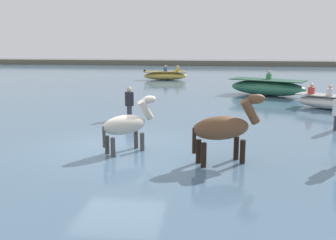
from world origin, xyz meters
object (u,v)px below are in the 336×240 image
(horse_trailing_pinto, at_px, (127,126))
(person_onlooker_left, at_px, (129,106))
(horse_lead_bay, at_px, (224,130))
(boat_far_offshore, at_px, (166,76))
(boat_distant_east, at_px, (330,102))
(boat_distant_west, at_px, (267,87))

(horse_trailing_pinto, bearing_deg, person_onlooker_left, 101.93)
(horse_lead_bay, distance_m, person_onlooker_left, 6.35)
(horse_lead_bay, xyz_separation_m, horse_trailing_pinto, (-2.60, 0.67, -0.13))
(boat_far_offshore, relative_size, boat_distant_east, 1.12)
(person_onlooker_left, bearing_deg, horse_lead_bay, -55.79)
(horse_lead_bay, height_order, person_onlooker_left, horse_lead_bay)
(person_onlooker_left, bearing_deg, boat_far_offshore, 91.99)
(boat_distant_east, bearing_deg, boat_far_offshore, 126.82)
(boat_distant_west, xyz_separation_m, person_onlooker_left, (-6.18, -7.12, 0.03))
(horse_lead_bay, xyz_separation_m, boat_distant_east, (4.83, 8.27, -0.52))
(horse_trailing_pinto, relative_size, boat_distant_west, 0.43)
(boat_far_offshore, bearing_deg, boat_distant_west, -49.36)
(horse_trailing_pinto, xyz_separation_m, boat_far_offshore, (-1.48, 19.50, -0.39))
(boat_distant_east, height_order, boat_distant_west, boat_distant_west)
(horse_trailing_pinto, height_order, boat_distant_west, horse_trailing_pinto)
(horse_lead_bay, distance_m, boat_distant_east, 9.59)
(boat_distant_west, bearing_deg, boat_distant_east, -61.68)
(boat_distant_east, bearing_deg, boat_distant_west, 118.32)
(horse_trailing_pinto, height_order, boat_distant_east, horse_trailing_pinto)
(boat_distant_east, relative_size, boat_distant_west, 0.70)
(boat_far_offshore, height_order, boat_distant_west, boat_distant_west)
(boat_far_offshore, distance_m, person_onlooker_left, 14.94)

